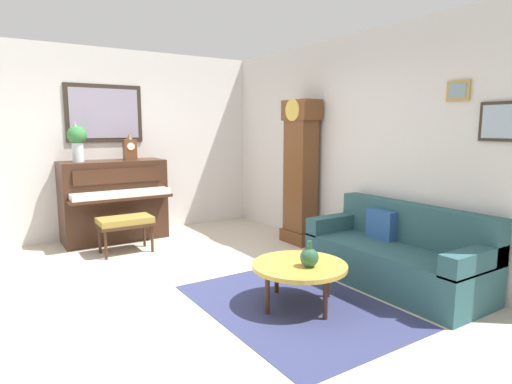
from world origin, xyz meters
name	(u,v)px	position (x,y,z in m)	size (l,w,h in m)	color
ground_plane	(178,290)	(0.00, 0.00, -0.05)	(6.40, 6.00, 0.10)	beige
wall_left	(108,143)	(-2.60, 0.00, 1.41)	(0.13, 4.90, 2.80)	silver
wall_back	(348,146)	(0.01, 2.40, 1.40)	(5.30, 0.13, 2.80)	silver
area_rug	(294,305)	(1.08, 0.71, 0.00)	(2.10, 1.50, 0.01)	navy
piano	(114,200)	(-2.23, -0.04, 0.59)	(0.87, 1.44, 1.17)	#3D2316
piano_bench	(125,223)	(-1.48, -0.11, 0.41)	(0.42, 0.70, 0.48)	#3D2316
grandfather_clock	(300,176)	(-0.64, 2.14, 0.96)	(0.52, 0.34, 2.03)	brown
couch	(397,256)	(1.22, 1.96, 0.31)	(1.90, 0.80, 0.84)	#2D565B
coffee_table	(300,267)	(1.09, 0.75, 0.37)	(0.88, 0.88, 0.40)	gold
mantel_clock	(130,148)	(-2.23, 0.22, 1.34)	(0.13, 0.18, 0.38)	brown
flower_vase	(77,139)	(-2.23, -0.50, 1.49)	(0.26, 0.26, 0.58)	silver
green_jug	(309,257)	(1.20, 0.78, 0.49)	(0.17, 0.17, 0.24)	#234C33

